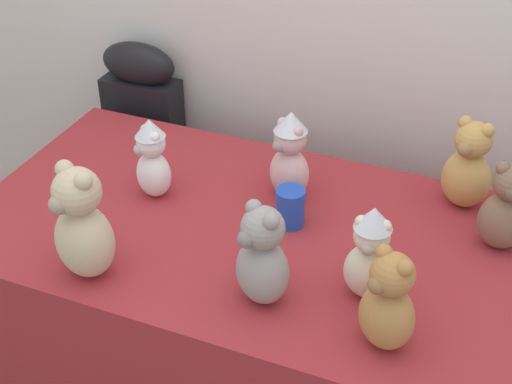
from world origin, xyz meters
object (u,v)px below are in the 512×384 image
object	(u,v)px
display_table	(256,323)
teddy_bear_honey	(468,167)
instrument_case	(148,157)
teddy_bear_caramel	(388,303)
teddy_bear_cream	(370,254)
teddy_bear_snow	(152,159)
teddy_bear_sand	(82,226)
teddy_bear_ash	(262,258)
teddy_bear_mocha	(506,209)
teddy_bear_blush	(290,156)
party_cup_blue	(290,207)

from	to	relation	value
display_table	teddy_bear_honey	distance (m)	0.77
instrument_case	teddy_bear_caramel	distance (m)	1.43
teddy_bear_cream	teddy_bear_snow	distance (m)	0.70
instrument_case	teddy_bear_sand	world-z (taller)	teddy_bear_sand
teddy_bear_caramel	display_table	bearing A→B (deg)	178.84
teddy_bear_ash	teddy_bear_sand	bearing A→B (deg)	-139.37
display_table	teddy_bear_mocha	bearing A→B (deg)	15.51
teddy_bear_cream	teddy_bear_honey	distance (m)	0.49
instrument_case	teddy_bear_blush	distance (m)	0.89
teddy_bear_honey	teddy_bear_snow	bearing A→B (deg)	-142.32
teddy_bear_caramel	teddy_bear_cream	bearing A→B (deg)	151.54
teddy_bear_cream	teddy_bear_honey	bearing A→B (deg)	68.54
teddy_bear_caramel	teddy_bear_mocha	bearing A→B (deg)	99.34
instrument_case	teddy_bear_blush	world-z (taller)	teddy_bear_blush
teddy_bear_honey	teddy_bear_sand	world-z (taller)	teddy_bear_sand
teddy_bear_blush	teddy_bear_sand	size ratio (longest dim) A/B	0.87
teddy_bear_cream	teddy_bear_caramel	distance (m)	0.16
teddy_bear_ash	teddy_bear_sand	distance (m)	0.44
party_cup_blue	teddy_bear_blush	bearing A→B (deg)	111.32
instrument_case	teddy_bear_caramel	bearing A→B (deg)	-37.47
teddy_bear_cream	teddy_bear_caramel	bearing A→B (deg)	-64.27
teddy_bear_blush	teddy_bear_sand	xyz separation A→B (m)	(-0.35, -0.51, 0.01)
instrument_case	teddy_bear_honey	world-z (taller)	teddy_bear_honey
display_table	party_cup_blue	distance (m)	0.43
display_table	teddy_bear_snow	xyz separation A→B (m)	(-0.33, 0.04, 0.48)
teddy_bear_mocha	instrument_case	bearing A→B (deg)	155.89
teddy_bear_ash	teddy_bear_cream	xyz separation A→B (m)	(0.23, 0.11, -0.00)
teddy_bear_caramel	teddy_bear_snow	world-z (taller)	teddy_bear_caramel
teddy_bear_cream	teddy_bear_blush	xyz separation A→B (m)	(-0.32, 0.32, 0.01)
instrument_case	teddy_bear_snow	size ratio (longest dim) A/B	3.76
teddy_bear_cream	instrument_case	bearing A→B (deg)	142.32
teddy_bear_caramel	teddy_bear_mocha	world-z (taller)	teddy_bear_caramel
teddy_bear_caramel	teddy_bear_blush	size ratio (longest dim) A/B	0.95
instrument_case	teddy_bear_cream	size ratio (longest dim) A/B	3.62
display_table	teddy_bear_snow	distance (m)	0.59
teddy_bear_cream	teddy_bear_snow	bearing A→B (deg)	161.82
teddy_bear_ash	teddy_bear_blush	distance (m)	0.45
teddy_bear_ash	instrument_case	bearing A→B (deg)	165.63
instrument_case	teddy_bear_mocha	size ratio (longest dim) A/B	3.64
teddy_bear_blush	party_cup_blue	world-z (taller)	teddy_bear_blush
instrument_case	teddy_bear_sand	distance (m)	1.03
instrument_case	party_cup_blue	size ratio (longest dim) A/B	8.48
instrument_case	teddy_bear_cream	bearing A→B (deg)	-34.47
party_cup_blue	teddy_bear_snow	bearing A→B (deg)	-178.10
teddy_bear_ash	teddy_bear_blush	bearing A→B (deg)	133.10
teddy_bear_ash	teddy_bear_mocha	distance (m)	0.66
teddy_bear_cream	teddy_bear_honey	xyz separation A→B (m)	(0.16, 0.47, 0.00)
teddy_bear_ash	party_cup_blue	size ratio (longest dim) A/B	2.48
instrument_case	teddy_bear_cream	distance (m)	1.29
display_table	party_cup_blue	size ratio (longest dim) A/B	14.44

